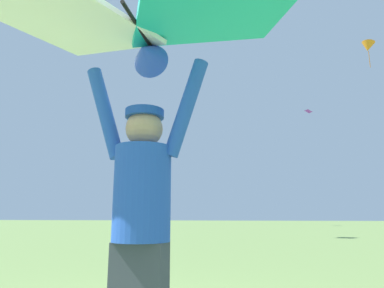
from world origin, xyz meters
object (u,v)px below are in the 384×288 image
Objects in this scene: distant_kite_white_high_left at (235,35)px; distant_kite_purple_overhead_distant at (309,111)px; distant_kite_orange_mid_right at (368,47)px; distant_kite_teal_high_right at (182,34)px; kite_flyer_person at (141,221)px; held_stunt_kite at (142,23)px.

distant_kite_white_high_left is 0.95× the size of distant_kite_purple_overhead_distant.
distant_kite_orange_mid_right reaches higher than distant_kite_purple_overhead_distant.
distant_kite_orange_mid_right is at bearing -66.45° from distant_kite_purple_overhead_distant.
distant_kite_teal_high_right is 1.13× the size of distant_kite_purple_overhead_distant.
held_stunt_kite is at bearing -91.66° from kite_flyer_person.
distant_kite_teal_high_right is 15.59m from distant_kite_purple_overhead_distant.
distant_kite_teal_high_right reaches higher than distant_kite_purple_overhead_distant.
distant_kite_purple_overhead_distant is (12.85, 2.29, -8.51)m from distant_kite_teal_high_right.
kite_flyer_person is 34.85m from distant_kite_purple_overhead_distant.
held_stunt_kite is 2.92× the size of distant_kite_purple_overhead_distant.
distant_kite_purple_overhead_distant reaches higher than held_stunt_kite.
distant_kite_white_high_left is at bearing -129.49° from distant_kite_purple_overhead_distant.
distant_kite_purple_overhead_distant is at bearing 77.54° from held_stunt_kite.
distant_kite_white_high_left reaches higher than held_stunt_kite.
distant_kite_teal_high_right is at bearing 100.59° from held_stunt_kite.
distant_kite_purple_overhead_distant is at bearing 50.51° from distant_kite_white_high_left.
kite_flyer_person is at bearing -90.29° from distant_kite_white_high_left.
distant_kite_teal_high_right is at bearing -169.88° from distant_kite_purple_overhead_distant.
distant_kite_orange_mid_right reaches higher than held_stunt_kite.
distant_kite_purple_overhead_distant is at bearing 113.55° from distant_kite_orange_mid_right.
held_stunt_kite reaches higher than kite_flyer_person.
distant_kite_teal_high_right is at bearing 100.63° from kite_flyer_person.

